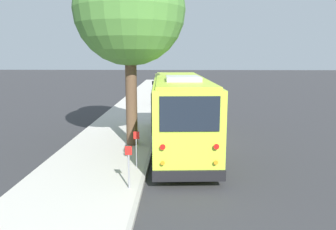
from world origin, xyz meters
TOP-DOWN VIEW (x-y plane):
  - ground_plane at (0.00, 0.00)m, footprint 160.00×160.00m
  - sidewalk_slab at (0.00, 4.16)m, footprint 80.00×4.03m
  - curb_strip at (0.00, 2.07)m, footprint 80.00×0.14m
  - shuttle_bus at (-1.11, 0.76)m, footprint 10.03×3.11m
  - parked_sedan_black at (11.88, 1.02)m, footprint 4.47×1.97m
  - parked_sedan_tan at (18.28, 0.82)m, footprint 4.59×1.84m
  - parked_sedan_maroon at (25.06, 1.09)m, footprint 4.23×1.80m
  - parked_sedan_silver at (30.82, 1.06)m, footprint 4.68×1.94m
  - street_tree at (-0.97, 3.02)m, footprint 4.95×4.95m
  - sign_post_near at (-6.29, 2.42)m, footprint 0.06×0.22m
  - sign_post_far at (-4.28, 2.42)m, footprint 0.06×0.22m

SIDE VIEW (x-z plane):
  - ground_plane at x=0.00m, z-range 0.00..0.00m
  - sidewalk_slab at x=0.00m, z-range 0.00..0.15m
  - curb_strip at x=0.00m, z-range 0.00..0.15m
  - parked_sedan_tan at x=18.28m, z-range -0.05..1.22m
  - parked_sedan_silver at x=30.82m, z-range -0.04..1.26m
  - parked_sedan_black at x=11.88m, z-range -0.05..1.27m
  - parked_sedan_maroon at x=25.06m, z-range -0.05..1.29m
  - sign_post_far at x=-4.28m, z-range 0.17..1.55m
  - sign_post_near at x=-6.29m, z-range 0.17..1.55m
  - shuttle_bus at x=-1.11m, z-range 0.13..3.62m
  - street_tree at x=-0.97m, z-range 1.94..11.32m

